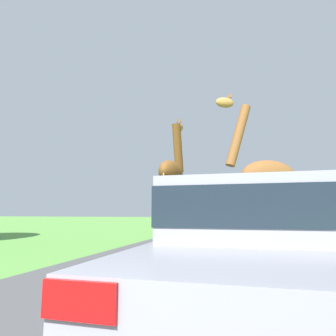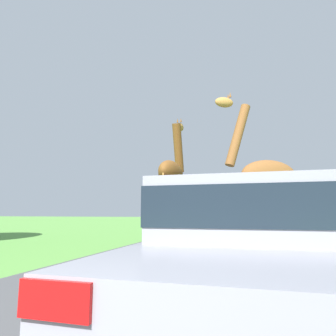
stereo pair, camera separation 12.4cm
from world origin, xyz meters
name	(u,v)px [view 2 (the right image)]	position (x,y,z in m)	size (l,w,h in m)	color
road	(241,226)	(0.00, 30.00, 0.00)	(6.87, 120.00, 0.00)	#4C4C4F
giraffe_near_road	(172,176)	(-1.40, 10.39, 2.46)	(0.81, 2.81, 4.83)	#B77F3D
giraffe_companion	(265,178)	(1.57, 9.80, 2.23)	(2.41, 1.68, 4.71)	#B77F3D
car_lead_maroon	(252,251)	(1.15, 4.16, 0.81)	(1.96, 4.57, 1.54)	gray
car_queue_right	(206,218)	(-2.48, 24.95, 0.77)	(1.71, 4.00, 1.45)	silver
car_queue_left	(251,222)	(1.05, 17.53, 0.72)	(1.91, 4.69, 1.36)	maroon
car_far_ahead	(261,218)	(1.83, 27.66, 0.74)	(1.70, 3.96, 1.41)	#561914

